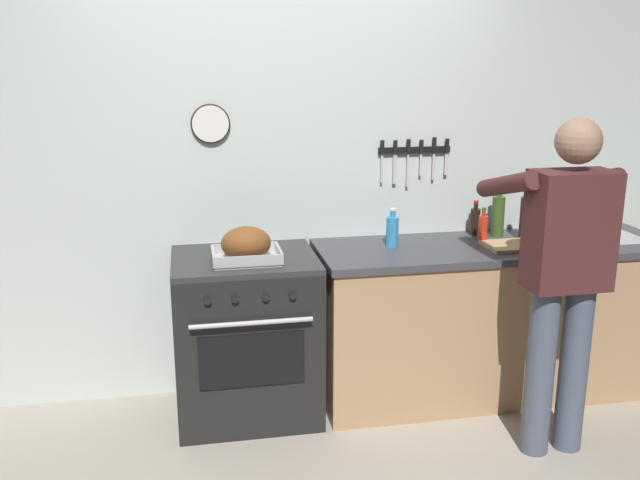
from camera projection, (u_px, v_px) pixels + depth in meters
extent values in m
cube|color=silver|center=(276.00, 170.00, 3.95)|extent=(6.00, 0.10, 2.60)
cube|color=black|center=(414.00, 150.00, 4.01)|extent=(0.43, 0.02, 0.04)
cube|color=silver|center=(382.00, 169.00, 3.99)|extent=(0.01, 0.00, 0.16)
cube|color=black|center=(382.00, 147.00, 3.96)|extent=(0.02, 0.02, 0.08)
cube|color=silver|center=(395.00, 169.00, 4.01)|extent=(0.02, 0.00, 0.17)
cube|color=black|center=(395.00, 147.00, 3.97)|extent=(0.02, 0.02, 0.08)
cube|color=silver|center=(408.00, 170.00, 4.02)|extent=(0.01, 0.00, 0.19)
cube|color=black|center=(408.00, 146.00, 3.99)|extent=(0.02, 0.02, 0.08)
cube|color=silver|center=(421.00, 165.00, 4.03)|extent=(0.01, 0.00, 0.13)
cube|color=black|center=(421.00, 147.00, 4.00)|extent=(0.02, 0.02, 0.08)
cube|color=silver|center=(433.00, 166.00, 4.05)|extent=(0.01, 0.00, 0.16)
cube|color=black|center=(434.00, 145.00, 4.01)|extent=(0.02, 0.02, 0.09)
cube|color=silver|center=(446.00, 164.00, 4.06)|extent=(0.02, 0.00, 0.13)
cube|color=black|center=(447.00, 146.00, 4.03)|extent=(0.02, 0.02, 0.08)
cylinder|color=white|center=(210.00, 124.00, 3.75)|extent=(0.20, 0.02, 0.20)
torus|color=black|center=(210.00, 124.00, 3.75)|extent=(0.21, 0.02, 0.21)
cube|color=tan|center=(490.00, 321.00, 4.05)|extent=(2.00, 0.62, 0.86)
cube|color=#3D3D42|center=(495.00, 247.00, 3.93)|extent=(2.03, 0.65, 0.04)
cube|color=#B2B5B7|center=(601.00, 246.00, 4.09)|extent=(0.44, 0.36, 0.11)
cube|color=black|center=(247.00, 339.00, 3.79)|extent=(0.76, 0.62, 0.87)
cube|color=black|center=(252.00, 360.00, 3.48)|extent=(0.53, 0.01, 0.28)
cube|color=#2D2D2D|center=(244.00, 260.00, 3.67)|extent=(0.76, 0.62, 0.03)
cylinder|color=black|center=(207.00, 301.00, 3.36)|extent=(0.04, 0.02, 0.04)
cylinder|color=black|center=(235.00, 299.00, 3.38)|extent=(0.04, 0.02, 0.04)
cylinder|color=black|center=(266.00, 297.00, 3.41)|extent=(0.04, 0.02, 0.04)
cylinder|color=black|center=(293.00, 296.00, 3.43)|extent=(0.04, 0.02, 0.04)
cylinder|color=silver|center=(252.00, 323.00, 3.40)|extent=(0.61, 0.02, 0.02)
cylinder|color=#4C566B|center=(540.00, 372.00, 3.40)|extent=(0.14, 0.14, 0.86)
cylinder|color=#4C566B|center=(573.00, 369.00, 3.43)|extent=(0.14, 0.14, 0.86)
cube|color=#4C2323|center=(570.00, 230.00, 3.24)|extent=(0.38, 0.22, 0.56)
sphere|color=#9E755B|center=(578.00, 141.00, 3.13)|extent=(0.21, 0.21, 0.21)
cylinder|color=#4C2323|center=(507.00, 185.00, 3.38)|extent=(0.09, 0.55, 0.22)
cylinder|color=#4C2323|center=(586.00, 182.00, 3.46)|extent=(0.09, 0.55, 0.22)
cube|color=#B7B7BC|center=(247.00, 261.00, 3.58)|extent=(0.34, 0.25, 0.01)
cube|color=#B7B7BC|center=(249.00, 261.00, 3.45)|extent=(0.34, 0.01, 0.05)
cube|color=#B7B7BC|center=(244.00, 248.00, 3.69)|extent=(0.34, 0.01, 0.05)
cube|color=#B7B7BC|center=(213.00, 256.00, 3.54)|extent=(0.01, 0.25, 0.05)
cube|color=#B7B7BC|center=(279.00, 253.00, 3.60)|extent=(0.01, 0.25, 0.05)
ellipsoid|color=brown|center=(246.00, 243.00, 3.55)|extent=(0.26, 0.18, 0.17)
cube|color=tan|center=(518.00, 245.00, 3.85)|extent=(0.36, 0.24, 0.02)
cylinder|color=#385623|center=(498.00, 216.00, 4.07)|extent=(0.07, 0.07, 0.24)
cylinder|color=#385623|center=(500.00, 192.00, 4.03)|extent=(0.03, 0.03, 0.05)
cylinder|color=black|center=(500.00, 187.00, 4.02)|extent=(0.04, 0.04, 0.01)
cylinder|color=black|center=(475.00, 222.00, 4.10)|extent=(0.06, 0.06, 0.16)
cylinder|color=black|center=(476.00, 206.00, 4.08)|extent=(0.03, 0.03, 0.03)
cylinder|color=#B21919|center=(476.00, 202.00, 4.07)|extent=(0.03, 0.03, 0.01)
cylinder|color=#47141E|center=(526.00, 219.00, 3.97)|extent=(0.07, 0.07, 0.25)
cylinder|color=#47141E|center=(528.00, 193.00, 3.93)|extent=(0.03, 0.03, 0.06)
cylinder|color=maroon|center=(529.00, 187.00, 3.93)|extent=(0.04, 0.04, 0.01)
cylinder|color=red|center=(483.00, 229.00, 3.93)|extent=(0.05, 0.05, 0.15)
cylinder|color=red|center=(484.00, 213.00, 3.91)|extent=(0.02, 0.02, 0.03)
cylinder|color=#197219|center=(484.00, 209.00, 3.90)|extent=(0.03, 0.03, 0.01)
cylinder|color=#338CCC|center=(392.00, 232.00, 3.85)|extent=(0.07, 0.07, 0.17)
cylinder|color=#338CCC|center=(393.00, 214.00, 3.82)|extent=(0.03, 0.03, 0.04)
cylinder|color=white|center=(393.00, 210.00, 3.82)|extent=(0.03, 0.03, 0.01)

